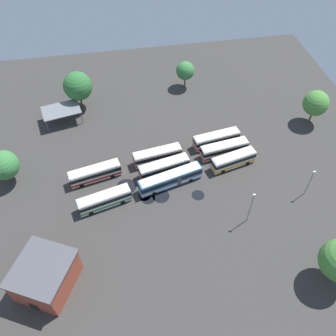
% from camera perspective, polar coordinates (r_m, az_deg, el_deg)
% --- Properties ---
extents(ground_plane, '(107.63, 107.63, 0.00)m').
position_cam_1_polar(ground_plane, '(80.53, -0.57, -0.63)').
color(ground_plane, '#383533').
extents(bus_row0_slot0, '(11.45, 4.24, 3.41)m').
position_cam_1_polar(bus_row0_slot0, '(86.07, 7.74, 4.62)').
color(bus_row0_slot0, silver).
rests_on(bus_row0_slot0, ground_plane).
extents(bus_row0_slot1, '(11.50, 4.11, 3.41)m').
position_cam_1_polar(bus_row0_slot1, '(83.95, 8.96, 3.03)').
color(bus_row0_slot1, silver).
rests_on(bus_row0_slot1, ground_plane).
extents(bus_row0_slot2, '(10.68, 4.86, 3.41)m').
position_cam_1_polar(bus_row0_slot2, '(81.89, 10.40, 1.29)').
color(bus_row0_slot2, silver).
rests_on(bus_row0_slot2, ground_plane).
extents(bus_row1_slot0, '(11.29, 4.13, 3.41)m').
position_cam_1_polar(bus_row1_slot0, '(81.52, -1.71, 2.02)').
color(bus_row1_slot0, silver).
rests_on(bus_row1_slot0, ground_plane).
extents(bus_row1_slot1, '(11.61, 4.84, 3.41)m').
position_cam_1_polar(bus_row1_slot1, '(79.05, -0.64, 0.12)').
color(bus_row1_slot1, silver).
rests_on(bus_row1_slot1, ground_plane).
extents(bus_row1_slot2, '(14.44, 6.00, 3.41)m').
position_cam_1_polar(bus_row1_slot2, '(76.86, 0.41, -1.75)').
color(bus_row1_slot2, teal).
rests_on(bus_row1_slot2, ground_plane).
extents(bus_row2_slot0, '(11.54, 4.88, 3.41)m').
position_cam_1_polar(bus_row2_slot0, '(79.53, -11.61, -0.82)').
color(bus_row2_slot0, silver).
rests_on(bus_row2_slot0, ground_plane).
extents(bus_row2_slot2, '(11.27, 5.12, 3.41)m').
position_cam_1_polar(bus_row2_slot2, '(74.60, -10.14, -5.01)').
color(bus_row2_slot2, silver).
rests_on(bus_row2_slot2, ground_plane).
extents(depot_building, '(12.61, 12.93, 6.40)m').
position_cam_1_polar(depot_building, '(66.87, -19.04, -16.00)').
color(depot_building, '#99422D').
rests_on(depot_building, ground_plane).
extents(maintenance_shelter, '(10.37, 7.91, 3.64)m').
position_cam_1_polar(maintenance_shelter, '(94.62, -16.74, 8.85)').
color(maintenance_shelter, slate).
rests_on(maintenance_shelter, ground_plane).
extents(lamp_post_near_entrance, '(0.56, 0.28, 8.67)m').
position_cam_1_polar(lamp_post_near_entrance, '(70.61, 13.08, -6.07)').
color(lamp_post_near_entrance, slate).
rests_on(lamp_post_near_entrance, ground_plane).
extents(lamp_post_far_corner, '(0.56, 0.28, 7.31)m').
position_cam_1_polar(lamp_post_far_corner, '(79.04, 21.72, -2.06)').
color(lamp_post_far_corner, slate).
rests_on(lamp_post_far_corner, ground_plane).
extents(tree_northeast, '(7.40, 7.40, 10.24)m').
position_cam_1_polar(tree_northeast, '(96.26, -14.24, 12.58)').
color(tree_northeast, brown).
rests_on(tree_northeast, ground_plane).
extents(tree_west_edge, '(6.42, 6.42, 8.30)m').
position_cam_1_polar(tree_west_edge, '(82.68, -24.82, 0.40)').
color(tree_west_edge, brown).
rests_on(tree_west_edge, ground_plane).
extents(tree_east_edge, '(6.28, 6.28, 9.04)m').
position_cam_1_polar(tree_east_edge, '(96.11, 22.57, 9.56)').
color(tree_east_edge, brown).
rests_on(tree_east_edge, ground_plane).
extents(tree_north_edge, '(5.05, 5.05, 7.68)m').
position_cam_1_polar(tree_north_edge, '(101.81, 2.77, 15.28)').
color(tree_north_edge, brown).
rests_on(tree_north_edge, ground_plane).
extents(puddle_back_corner, '(4.40, 4.40, 0.01)m').
position_cam_1_polar(puddle_back_corner, '(78.33, -6.70, -3.00)').
color(puddle_back_corner, black).
rests_on(puddle_back_corner, ground_plane).
extents(puddle_between_rows, '(3.08, 3.08, 0.01)m').
position_cam_1_polar(puddle_between_rows, '(76.00, -3.22, -4.88)').
color(puddle_between_rows, black).
rests_on(puddle_between_rows, ground_plane).
extents(puddle_near_shelter, '(2.78, 2.78, 0.01)m').
position_cam_1_polar(puddle_near_shelter, '(76.66, 4.82, -4.35)').
color(puddle_near_shelter, black).
rests_on(puddle_near_shelter, ground_plane).
extents(puddle_front_lane, '(2.92, 2.92, 0.01)m').
position_cam_1_polar(puddle_front_lane, '(76.50, -3.81, -4.42)').
color(puddle_front_lane, black).
rests_on(puddle_front_lane, ground_plane).
extents(puddle_centre_drain, '(3.68, 3.68, 0.01)m').
position_cam_1_polar(puddle_centre_drain, '(76.26, -1.14, -4.52)').
color(puddle_centre_drain, black).
rests_on(puddle_centre_drain, ground_plane).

